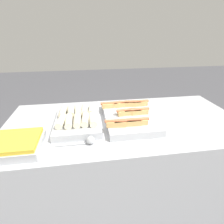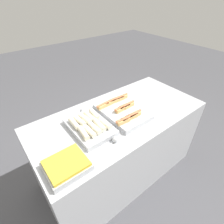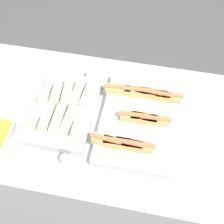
{
  "view_description": "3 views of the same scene",
  "coord_description": "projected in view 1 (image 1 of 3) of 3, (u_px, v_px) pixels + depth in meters",
  "views": [
    {
      "loc": [
        -0.27,
        -1.14,
        1.52
      ],
      "look_at": [
        -0.1,
        0.0,
        0.97
      ],
      "focal_mm": 28.0,
      "sensor_mm": 36.0,
      "label": 1
    },
    {
      "loc": [
        -0.91,
        -1.04,
        1.95
      ],
      "look_at": [
        -0.1,
        0.0,
        0.97
      ],
      "focal_mm": 28.0,
      "sensor_mm": 36.0,
      "label": 2
    },
    {
      "loc": [
        0.07,
        -0.84,
        2.19
      ],
      "look_at": [
        -0.1,
        0.0,
        0.97
      ],
      "focal_mm": 50.0,
      "sensor_mm": 36.0,
      "label": 3
    }
  ],
  "objects": [
    {
      "name": "tray_side_front",
      "position": [
        15.0,
        145.0,
        0.99
      ],
      "size": [
        0.3,
        0.25,
        0.07
      ],
      "color": "#B7BABF",
      "rests_on": "counter"
    },
    {
      "name": "tray_hotdogs",
      "position": [
        129.0,
        116.0,
        1.31
      ],
      "size": [
        0.4,
        0.52,
        0.1
      ],
      "color": "#B7BABF",
      "rests_on": "counter"
    },
    {
      "name": "serving_spoon_far",
      "position": [
        86.0,
        107.0,
        1.5
      ],
      "size": [
        0.23,
        0.05,
        0.05
      ],
      "color": "#B2B5BA",
      "rests_on": "counter"
    },
    {
      "name": "ground_plane",
      "position": [
        122.0,
        200.0,
        1.71
      ],
      "size": [
        12.0,
        12.0,
        0.0
      ],
      "primitive_type": "plane",
      "color": "#4C4C51"
    },
    {
      "name": "serving_spoon_near",
      "position": [
        88.0,
        141.0,
        1.05
      ],
      "size": [
        0.24,
        0.05,
        0.05
      ],
      "color": "#B2B5BA",
      "rests_on": "counter"
    },
    {
      "name": "tray_wraps",
      "position": [
        78.0,
        119.0,
        1.26
      ],
      "size": [
        0.31,
        0.44,
        0.1
      ],
      "color": "#B7BABF",
      "rests_on": "counter"
    },
    {
      "name": "counter",
      "position": [
        123.0,
        166.0,
        1.52
      ],
      "size": [
        1.77,
        0.84,
        0.89
      ],
      "color": "#B7BABF",
      "rests_on": "ground_plane"
    }
  ]
}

